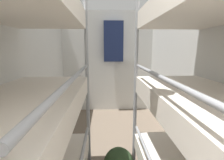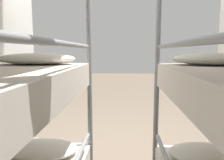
# 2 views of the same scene
# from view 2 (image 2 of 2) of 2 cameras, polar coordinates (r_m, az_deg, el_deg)

# --- Properties ---
(ground_plane) EXTENTS (20.00, 20.00, 0.00)m
(ground_plane) POSITION_cam_2_polar(r_m,az_deg,el_deg) (2.77, 2.83, -19.57)
(ground_plane) COLOR #6B5B4C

